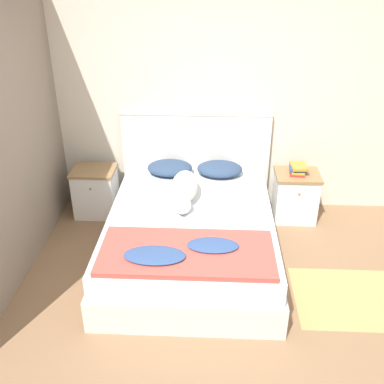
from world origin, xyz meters
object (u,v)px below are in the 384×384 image
at_px(nightstand_left, 96,191).
at_px(pillow_left, 170,168).
at_px(dog, 184,189).
at_px(pillow_right, 220,169).
at_px(book_stack, 298,169).
at_px(nightstand_right, 295,196).
at_px(bed, 191,235).

xyz_separation_m(nightstand_left, pillow_left, (0.84, 0.01, 0.30)).
bearing_deg(dog, pillow_right, 57.92).
height_order(pillow_left, pillow_right, same).
xyz_separation_m(pillow_left, pillow_right, (0.54, 0.00, 0.00)).
relative_size(pillow_left, pillow_right, 1.00).
relative_size(dog, book_stack, 3.28).
relative_size(nightstand_right, pillow_left, 1.13).
height_order(bed, nightstand_left, nightstand_left).
bearing_deg(nightstand_right, dog, -155.43).
bearing_deg(nightstand_right, pillow_right, 179.33).
relative_size(bed, pillow_right, 4.28).
relative_size(bed, book_stack, 8.73).
xyz_separation_m(pillow_left, book_stack, (1.37, 0.01, 0.01)).
distance_m(pillow_left, book_stack, 1.37).
distance_m(pillow_left, dog, 0.58).
height_order(bed, nightstand_right, nightstand_right).
xyz_separation_m(bed, nightstand_left, (-1.11, 0.80, 0.02)).
height_order(nightstand_left, pillow_right, pillow_right).
bearing_deg(pillow_right, pillow_left, 180.00).
height_order(pillow_left, book_stack, pillow_left).
xyz_separation_m(nightstand_right, dog, (-1.18, -0.54, 0.34)).
distance_m(nightstand_right, dog, 1.34).
bearing_deg(dog, book_stack, 25.42).
height_order(nightstand_right, pillow_right, pillow_right).
xyz_separation_m(bed, pillow_left, (-0.27, 0.81, 0.33)).
height_order(nightstand_right, book_stack, book_stack).
relative_size(nightstand_left, dog, 0.70).
bearing_deg(pillow_left, pillow_right, 0.00).
bearing_deg(bed, pillow_left, 108.46).
bearing_deg(dog, pillow_left, 109.35).
distance_m(pillow_right, book_stack, 0.84).
xyz_separation_m(nightstand_left, book_stack, (2.21, 0.02, 0.32)).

